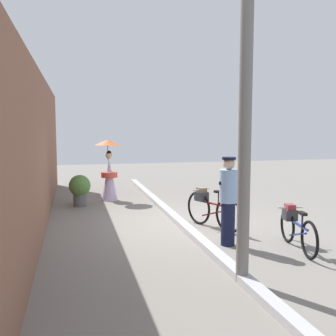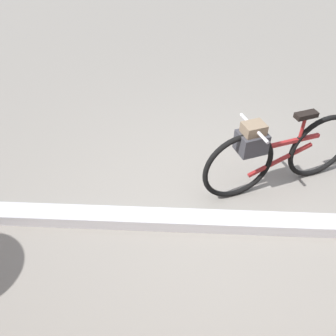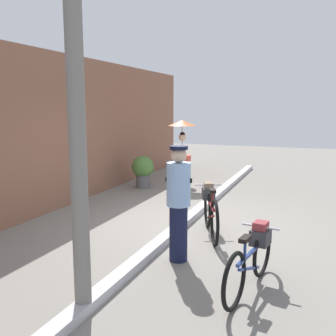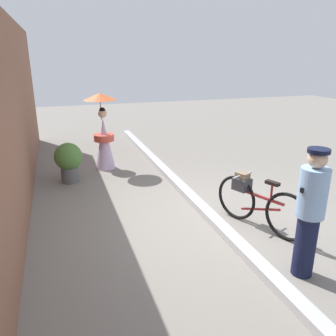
# 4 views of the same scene
# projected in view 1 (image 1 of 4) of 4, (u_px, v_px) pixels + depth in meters

# --- Properties ---
(ground_plane) EXTENTS (30.00, 30.00, 0.00)m
(ground_plane) POSITION_uv_depth(u_px,v_px,m) (179.00, 224.00, 8.99)
(ground_plane) COLOR gray
(building_wall) EXTENTS (14.00, 0.40, 3.34)m
(building_wall) POSITION_uv_depth(u_px,v_px,m) (33.00, 154.00, 8.08)
(building_wall) COLOR brown
(building_wall) RESTS_ON ground_plane
(sidewalk_curb) EXTENTS (14.00, 0.20, 0.12)m
(sidewalk_curb) POSITION_uv_depth(u_px,v_px,m) (179.00, 222.00, 8.99)
(sidewalk_curb) COLOR #B2B2B7
(sidewalk_curb) RESTS_ON ground_plane
(bicycle_near_officer) EXTENTS (1.63, 0.48, 0.76)m
(bicycle_near_officer) POSITION_uv_depth(u_px,v_px,m) (296.00, 226.00, 7.17)
(bicycle_near_officer) COLOR black
(bicycle_near_officer) RESTS_ON ground_plane
(bicycle_far_side) EXTENTS (1.61, 0.73, 0.86)m
(bicycle_far_side) POSITION_uv_depth(u_px,v_px,m) (211.00, 207.00, 8.63)
(bicycle_far_side) COLOR black
(bicycle_far_side) RESTS_ON ground_plane
(person_officer) EXTENTS (0.34, 0.38, 1.66)m
(person_officer) POSITION_uv_depth(u_px,v_px,m) (228.00, 199.00, 7.31)
(person_officer) COLOR #141938
(person_officer) RESTS_ON ground_plane
(person_with_parasol) EXTENTS (0.78, 0.78, 1.84)m
(person_with_parasol) POSITION_uv_depth(u_px,v_px,m) (109.00, 170.00, 11.84)
(person_with_parasol) COLOR silver
(person_with_parasol) RESTS_ON ground_plane
(potted_plant_by_door) EXTENTS (0.61, 0.60, 0.88)m
(potted_plant_by_door) POSITION_uv_depth(u_px,v_px,m) (80.00, 188.00, 10.99)
(potted_plant_by_door) COLOR #59595B
(potted_plant_by_door) RESTS_ON ground_plane
(utility_pole) EXTENTS (0.18, 0.18, 4.80)m
(utility_pole) POSITION_uv_depth(u_px,v_px,m) (245.00, 114.00, 5.40)
(utility_pole) COLOR slate
(utility_pole) RESTS_ON ground_plane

